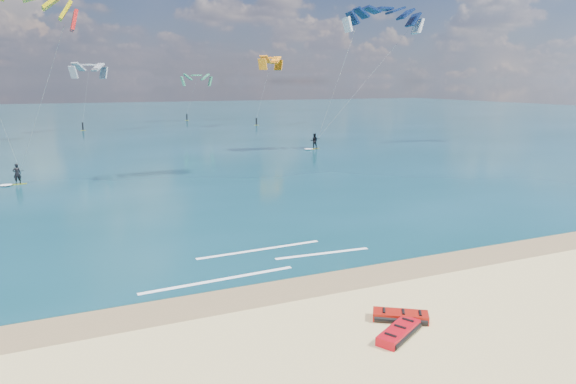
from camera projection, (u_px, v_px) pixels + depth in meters
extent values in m
plane|color=tan|center=(140.00, 163.00, 53.99)|extent=(320.00, 320.00, 0.00)
cube|color=brown|center=(267.00, 292.00, 20.84)|extent=(320.00, 2.40, 0.01)
cube|color=#0A3239|center=(99.00, 121.00, 111.32)|extent=(320.00, 200.00, 0.04)
cube|color=#9AC216|center=(18.00, 184.00, 42.49)|extent=(1.31, 0.46, 0.06)
imported|color=black|center=(17.00, 174.00, 42.31)|extent=(0.71, 0.57, 1.71)
cylinder|color=black|center=(20.00, 171.00, 42.11)|extent=(0.52, 0.06, 0.04)
cube|color=gold|center=(314.00, 149.00, 64.82)|extent=(1.55, 0.96, 0.07)
imported|color=black|center=(314.00, 141.00, 64.62)|extent=(1.12, 1.01, 1.89)
cylinder|color=black|center=(318.00, 138.00, 64.38)|extent=(0.58, 0.26, 0.04)
cube|color=white|center=(219.00, 280.00, 22.06)|extent=(6.91, 0.61, 0.01)
cube|color=white|center=(260.00, 250.00, 26.01)|extent=(6.64, 0.48, 0.01)
cube|color=white|center=(323.00, 253.00, 25.44)|extent=(4.94, 0.59, 0.01)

